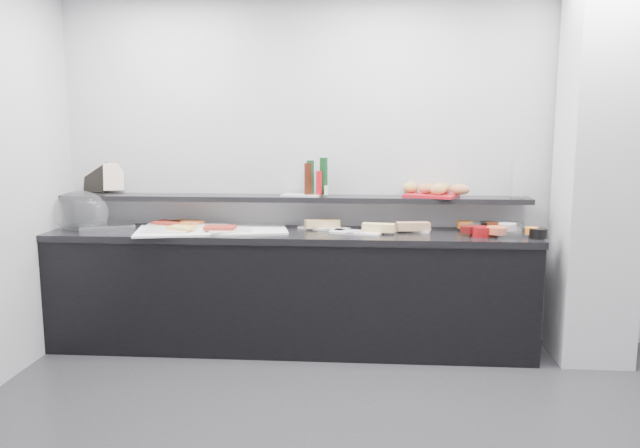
# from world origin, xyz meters

# --- Properties ---
(back_wall) EXTENTS (5.00, 0.02, 2.70)m
(back_wall) POSITION_xyz_m (0.00, 2.00, 1.35)
(back_wall) COLOR #B2B5BA
(back_wall) RESTS_ON ground
(column) EXTENTS (0.50, 0.50, 2.70)m
(column) POSITION_xyz_m (1.50, 1.65, 1.35)
(column) COLOR silver
(column) RESTS_ON ground
(buffet_cabinet) EXTENTS (3.60, 0.60, 0.85)m
(buffet_cabinet) POSITION_xyz_m (-0.70, 1.70, 0.42)
(buffet_cabinet) COLOR black
(buffet_cabinet) RESTS_ON ground
(counter_top) EXTENTS (3.62, 0.62, 0.05)m
(counter_top) POSITION_xyz_m (-0.70, 1.70, 0.88)
(counter_top) COLOR black
(counter_top) RESTS_ON buffet_cabinet
(wall_shelf) EXTENTS (3.60, 0.25, 0.04)m
(wall_shelf) POSITION_xyz_m (-0.70, 1.88, 1.13)
(wall_shelf) COLOR black
(wall_shelf) RESTS_ON back_wall
(cloche_base) EXTENTS (0.47, 0.39, 0.04)m
(cloche_base) POSITION_xyz_m (-2.10, 1.72, 0.92)
(cloche_base) COLOR #B4B7BB
(cloche_base) RESTS_ON counter_top
(cloche_dome) EXTENTS (0.50, 0.38, 0.34)m
(cloche_dome) POSITION_xyz_m (-2.31, 1.72, 1.03)
(cloche_dome) COLOR white
(cloche_dome) RESTS_ON cloche_base
(linen_runner) EXTENTS (1.19, 0.75, 0.01)m
(linen_runner) POSITION_xyz_m (-1.28, 1.70, 0.91)
(linen_runner) COLOR white
(linen_runner) RESTS_ON counter_top
(platter_meat_a) EXTENTS (0.34, 0.26, 0.01)m
(platter_meat_a) POSITION_xyz_m (-1.67, 1.81, 0.92)
(platter_meat_a) COLOR silver
(platter_meat_a) RESTS_ON linen_runner
(food_meat_a) EXTENTS (0.25, 0.21, 0.02)m
(food_meat_a) POSITION_xyz_m (-1.66, 1.80, 0.94)
(food_meat_a) COLOR maroon
(food_meat_a) RESTS_ON platter_meat_a
(platter_salmon) EXTENTS (0.33, 0.27, 0.01)m
(platter_salmon) POSITION_xyz_m (-1.32, 1.79, 0.92)
(platter_salmon) COLOR white
(platter_salmon) RESTS_ON linen_runner
(food_salmon) EXTENTS (0.27, 0.23, 0.02)m
(food_salmon) POSITION_xyz_m (-1.52, 1.83, 0.94)
(food_salmon) COLOR orange
(food_salmon) RESTS_ON platter_salmon
(platter_cheese) EXTENTS (0.32, 0.22, 0.01)m
(platter_cheese) POSITION_xyz_m (-1.58, 1.55, 0.92)
(platter_cheese) COLOR white
(platter_cheese) RESTS_ON linen_runner
(food_cheese) EXTENTS (0.22, 0.18, 0.02)m
(food_cheese) POSITION_xyz_m (-1.48, 1.57, 0.94)
(food_cheese) COLOR #F5CD5F
(food_cheese) RESTS_ON platter_cheese
(platter_meat_b) EXTENTS (0.36, 0.31, 0.01)m
(platter_meat_b) POSITION_xyz_m (-1.13, 1.58, 0.92)
(platter_meat_b) COLOR white
(platter_meat_b) RESTS_ON linen_runner
(food_meat_b) EXTENTS (0.23, 0.15, 0.02)m
(food_meat_b) POSITION_xyz_m (-1.20, 1.59, 0.94)
(food_meat_b) COLOR maroon
(food_meat_b) RESTS_ON platter_meat_b
(sandwich_plate_left) EXTENTS (0.41, 0.30, 0.01)m
(sandwich_plate_left) POSITION_xyz_m (-0.45, 1.84, 0.91)
(sandwich_plate_left) COLOR white
(sandwich_plate_left) RESTS_ON counter_top
(sandwich_food_left) EXTENTS (0.28, 0.18, 0.06)m
(sandwich_food_left) POSITION_xyz_m (-0.46, 1.83, 0.94)
(sandwich_food_left) COLOR #E9C17A
(sandwich_food_left) RESTS_ON sandwich_plate_left
(tongs_left) EXTENTS (0.14, 0.08, 0.01)m
(tongs_left) POSITION_xyz_m (-0.45, 1.71, 0.92)
(tongs_left) COLOR silver
(tongs_left) RESTS_ON sandwich_plate_left
(sandwich_plate_mid) EXTENTS (0.40, 0.26, 0.01)m
(sandwich_plate_mid) POSITION_xyz_m (-0.20, 1.66, 0.91)
(sandwich_plate_mid) COLOR white
(sandwich_plate_mid) RESTS_ON counter_top
(sandwich_food_mid) EXTENTS (0.25, 0.13, 0.06)m
(sandwich_food_mid) POSITION_xyz_m (-0.04, 1.66, 0.94)
(sandwich_food_mid) COLOR #E5C778
(sandwich_food_mid) RESTS_ON sandwich_plate_mid
(tongs_mid) EXTENTS (0.15, 0.07, 0.01)m
(tongs_mid) POSITION_xyz_m (-0.20, 1.59, 0.92)
(tongs_mid) COLOR #B8B9BF
(tongs_mid) RESTS_ON sandwich_plate_mid
(sandwich_plate_right) EXTENTS (0.38, 0.22, 0.01)m
(sandwich_plate_right) POSITION_xyz_m (0.18, 1.81, 0.91)
(sandwich_plate_right) COLOR silver
(sandwich_plate_right) RESTS_ON counter_top
(sandwich_food_right) EXTENTS (0.25, 0.13, 0.06)m
(sandwich_food_right) POSITION_xyz_m (0.22, 1.74, 0.94)
(sandwich_food_right) COLOR tan
(sandwich_food_right) RESTS_ON sandwich_plate_right
(tongs_right) EXTENTS (0.16, 0.02, 0.01)m
(tongs_right) POSITION_xyz_m (0.12, 1.75, 0.92)
(tongs_right) COLOR #AAADB1
(tongs_right) RESTS_ON sandwich_plate_right
(bowl_glass_fruit) EXTENTS (0.20, 0.20, 0.07)m
(bowl_glass_fruit) POSITION_xyz_m (0.65, 1.78, 0.94)
(bowl_glass_fruit) COLOR white
(bowl_glass_fruit) RESTS_ON counter_top
(fill_glass_fruit) EXTENTS (0.15, 0.15, 0.05)m
(fill_glass_fruit) POSITION_xyz_m (0.62, 1.83, 0.95)
(fill_glass_fruit) COLOR #CD631C
(fill_glass_fruit) RESTS_ON bowl_glass_fruit
(bowl_black_jam) EXTENTS (0.14, 0.14, 0.07)m
(bowl_black_jam) POSITION_xyz_m (0.78, 1.83, 0.94)
(bowl_black_jam) COLOR black
(bowl_black_jam) RESTS_ON counter_top
(fill_black_jam) EXTENTS (0.12, 0.12, 0.05)m
(fill_black_jam) POSITION_xyz_m (0.81, 1.80, 0.95)
(fill_black_jam) COLOR #60240D
(fill_black_jam) RESTS_ON bowl_black_jam
(bowl_glass_cream) EXTENTS (0.25, 0.25, 0.07)m
(bowl_glass_cream) POSITION_xyz_m (0.95, 1.81, 0.94)
(bowl_glass_cream) COLOR white
(bowl_glass_cream) RESTS_ON counter_top
(fill_glass_cream) EXTENTS (0.15, 0.15, 0.05)m
(fill_glass_cream) POSITION_xyz_m (0.91, 1.77, 0.95)
(fill_glass_cream) COLOR white
(fill_glass_cream) RESTS_ON bowl_glass_cream
(bowl_red_jam) EXTENTS (0.17, 0.17, 0.07)m
(bowl_red_jam) POSITION_xyz_m (0.69, 1.60, 0.94)
(bowl_red_jam) COLOR maroon
(bowl_red_jam) RESTS_ON counter_top
(fill_red_jam) EXTENTS (0.12, 0.12, 0.05)m
(fill_red_jam) POSITION_xyz_m (0.60, 1.61, 0.95)
(fill_red_jam) COLOR #530C0B
(fill_red_jam) RESTS_ON bowl_red_jam
(bowl_glass_salmon) EXTENTS (0.21, 0.21, 0.07)m
(bowl_glass_salmon) POSITION_xyz_m (0.88, 1.57, 0.94)
(bowl_glass_salmon) COLOR white
(bowl_glass_salmon) RESTS_ON counter_top
(fill_glass_salmon) EXTENTS (0.17, 0.17, 0.05)m
(fill_glass_salmon) POSITION_xyz_m (0.80, 1.59, 0.95)
(fill_glass_salmon) COLOR #DB5835
(fill_glass_salmon) RESTS_ON bowl_glass_salmon
(bowl_black_fruit) EXTENTS (0.13, 0.13, 0.07)m
(bowl_black_fruit) POSITION_xyz_m (1.08, 1.56, 0.94)
(bowl_black_fruit) COLOR black
(bowl_black_fruit) RESTS_ON counter_top
(fill_black_fruit) EXTENTS (0.11, 0.11, 0.05)m
(fill_black_fruit) POSITION_xyz_m (1.05, 1.60, 0.95)
(fill_black_fruit) COLOR orange
(fill_black_fruit) RESTS_ON bowl_black_fruit
(framed_print) EXTENTS (0.20, 0.10, 0.26)m
(framed_print) POSITION_xyz_m (-2.30, 2.00, 1.28)
(framed_print) COLOR black
(framed_print) RESTS_ON wall_shelf
(print_art) EXTENTS (0.17, 0.09, 0.22)m
(print_art) POSITION_xyz_m (-2.14, 1.97, 1.28)
(print_art) COLOR beige
(print_art) RESTS_ON framed_print
(condiment_tray) EXTENTS (0.32, 0.22, 0.01)m
(condiment_tray) POSITION_xyz_m (-0.62, 1.88, 1.16)
(condiment_tray) COLOR silver
(condiment_tray) RESTS_ON wall_shelf
(bottle_green_a) EXTENTS (0.06, 0.06, 0.26)m
(bottle_green_a) POSITION_xyz_m (-0.56, 1.89, 1.29)
(bottle_green_a) COLOR #0F371B
(bottle_green_a) RESTS_ON condiment_tray
(bottle_brown) EXTENTS (0.07, 0.07, 0.24)m
(bottle_brown) POSITION_xyz_m (-0.57, 1.88, 1.28)
(bottle_brown) COLOR #3B150A
(bottle_brown) RESTS_ON condiment_tray
(bottle_green_b) EXTENTS (0.07, 0.07, 0.28)m
(bottle_green_b) POSITION_xyz_m (-0.46, 1.91, 1.30)
(bottle_green_b) COLOR #103A19
(bottle_green_b) RESTS_ON condiment_tray
(bottle_hot) EXTENTS (0.04, 0.04, 0.18)m
(bottle_hot) POSITION_xyz_m (-0.49, 1.86, 1.25)
(bottle_hot) COLOR red
(bottle_hot) RESTS_ON condiment_tray
(shaker_salt) EXTENTS (0.05, 0.05, 0.07)m
(shaker_salt) POSITION_xyz_m (-0.49, 1.89, 1.20)
(shaker_salt) COLOR silver
(shaker_salt) RESTS_ON condiment_tray
(shaker_pepper) EXTENTS (0.04, 0.04, 0.07)m
(shaker_pepper) POSITION_xyz_m (-0.43, 1.85, 1.20)
(shaker_pepper) COLOR white
(shaker_pepper) RESTS_ON condiment_tray
(bread_tray) EXTENTS (0.45, 0.39, 0.02)m
(bread_tray) POSITION_xyz_m (0.36, 1.89, 1.16)
(bread_tray) COLOR #B0131F
(bread_tray) RESTS_ON wall_shelf
(bread_roll_nw) EXTENTS (0.14, 0.11, 0.08)m
(bread_roll_nw) POSITION_xyz_m (0.21, 1.97, 1.21)
(bread_roll_nw) COLOR tan
(bread_roll_nw) RESTS_ON bread_tray
(bread_roll_n) EXTENTS (0.13, 0.09, 0.08)m
(bread_roll_n) POSITION_xyz_m (0.46, 1.97, 1.21)
(bread_roll_n) COLOR #B87E46
(bread_roll_n) RESTS_ON bread_tray
(bread_roll_s) EXTENTS (0.12, 0.09, 0.08)m
(bread_roll_s) POSITION_xyz_m (0.41, 1.83, 1.21)
(bread_roll_s) COLOR tan
(bread_roll_s) RESTS_ON bread_tray
(bread_roll_se) EXTENTS (0.17, 0.14, 0.08)m
(bread_roll_se) POSITION_xyz_m (0.57, 1.85, 1.21)
(bread_roll_se) COLOR #BB7547
(bread_roll_se) RESTS_ON bread_tray
(bread_roll_midw) EXTENTS (0.14, 0.11, 0.08)m
(bread_roll_midw) POSITION_xyz_m (0.33, 1.91, 1.21)
(bread_roll_midw) COLOR #B37544
(bread_roll_midw) RESTS_ON bread_tray
(bread_roll_mide) EXTENTS (0.14, 0.10, 0.08)m
(bread_roll_mide) POSITION_xyz_m (0.43, 1.90, 1.21)
(bread_roll_mide) COLOR #B19243
(bread_roll_mide) RESTS_ON bread_tray
(carafe) EXTENTS (0.13, 0.13, 0.30)m
(carafe) POSITION_xyz_m (0.99, 1.84, 1.30)
(carafe) COLOR white
(carafe) RESTS_ON wall_shelf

